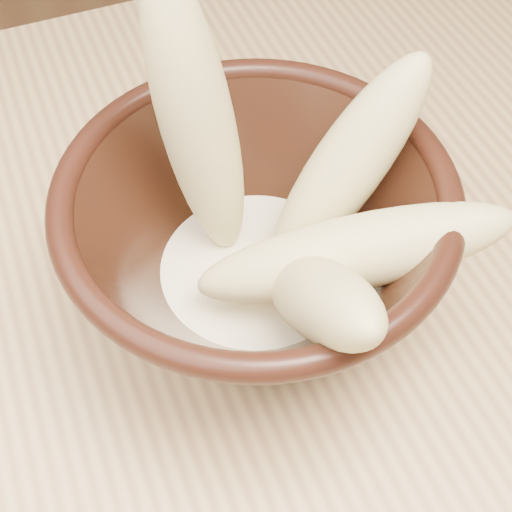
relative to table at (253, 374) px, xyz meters
The scene contains 7 objects.
table is the anchor object (origin of this frame).
bowl 0.15m from the table, 54.71° to the left, with size 0.24×0.24×0.13m.
milk_puddle 0.12m from the table, 54.71° to the left, with size 0.13×0.13×0.02m, color beige.
banana_upright 0.23m from the table, 103.76° to the left, with size 0.04×0.04×0.19m, color #CABB77.
banana_right 0.20m from the table, 12.18° to the left, with size 0.04×0.04×0.16m, color #CABB77.
banana_across 0.19m from the table, 38.28° to the right, with size 0.04×0.04×0.18m, color #CABB77.
banana_front 0.19m from the table, 76.28° to the right, with size 0.04×0.04×0.16m, color #CABB77.
Camera 1 is at (-0.10, -0.24, 1.17)m, focal length 50.00 mm.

